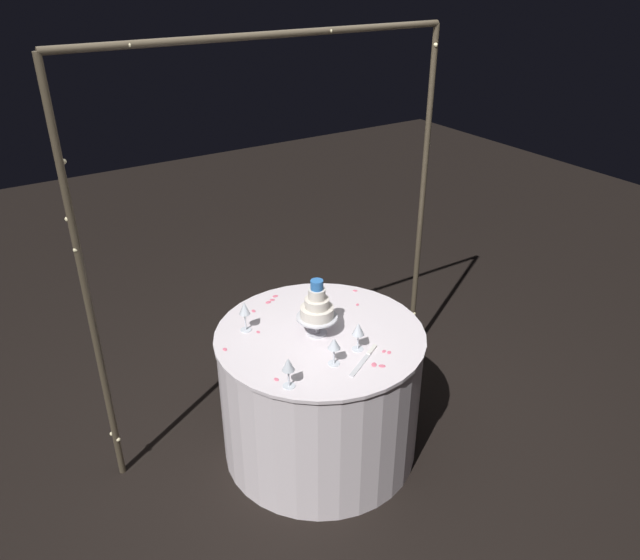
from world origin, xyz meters
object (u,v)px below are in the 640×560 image
tiered_cake (317,308)px  cake_knife (365,358)px  wine_glass_0 (245,310)px  wine_glass_1 (288,366)px  wine_glass_3 (334,345)px  wine_glass_2 (358,330)px  decorative_arch (276,188)px  main_table (320,392)px

tiered_cake → cake_knife: (0.08, -0.33, -0.16)m
wine_glass_0 → wine_glass_1: wine_glass_0 is taller
wine_glass_3 → wine_glass_2: bearing=12.7°
decorative_arch → wine_glass_0: bearing=-149.6°
wine_glass_0 → cake_knife: wine_glass_0 is taller
main_table → cake_knife: (0.06, -0.32, 0.40)m
wine_glass_0 → wine_glass_1: bearing=-95.1°
tiered_cake → wine_glass_3: size_ratio=2.13×
wine_glass_0 → wine_glass_1: size_ratio=1.09×
main_table → wine_glass_0: 0.67m
decorative_arch → cake_knife: (0.06, -0.76, -0.69)m
tiered_cake → wine_glass_0: tiered_cake is taller
wine_glass_0 → cake_knife: 0.70m
wine_glass_1 → cake_knife: bearing=-2.3°
tiered_cake → wine_glass_2: tiered_cake is taller
wine_glass_0 → wine_glass_3: (0.23, -0.52, -0.02)m
decorative_arch → wine_glass_2: (0.08, -0.67, -0.58)m
wine_glass_1 → wine_glass_3: 0.28m
tiered_cake → wine_glass_3: bearing=-105.5°
tiered_cake → wine_glass_3: tiered_cake is taller
wine_glass_0 → wine_glass_2: bearing=-49.7°
tiered_cake → cake_knife: size_ratio=1.21×
wine_glass_1 → wine_glass_3: size_ratio=1.05×
tiered_cake → decorative_arch: bearing=88.2°
tiered_cake → wine_glass_1: (-0.36, -0.31, -0.04)m
decorative_arch → wine_glass_2: 0.88m
main_table → wine_glass_0: bearing=142.8°
wine_glass_2 → cake_knife: wine_glass_2 is taller
tiered_cake → wine_glass_1: size_ratio=2.02×
wine_glass_2 → wine_glass_3: wine_glass_2 is taller
wine_glass_0 → wine_glass_1: (-0.05, -0.55, -0.01)m
main_table → wine_glass_0: wine_glass_0 is taller
main_table → wine_glass_2: wine_glass_2 is taller
wine_glass_1 → wine_glass_3: bearing=7.1°
tiered_cake → wine_glass_3: 0.29m
wine_glass_0 → wine_glass_1: 0.55m
decorative_arch → wine_glass_3: 0.92m
cake_knife → tiered_cake: bearing=103.3°
main_table → wine_glass_1: bearing=-140.5°
main_table → wine_glass_1: wine_glass_1 is taller
decorative_arch → wine_glass_0: 0.68m
main_table → cake_knife: size_ratio=4.27×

